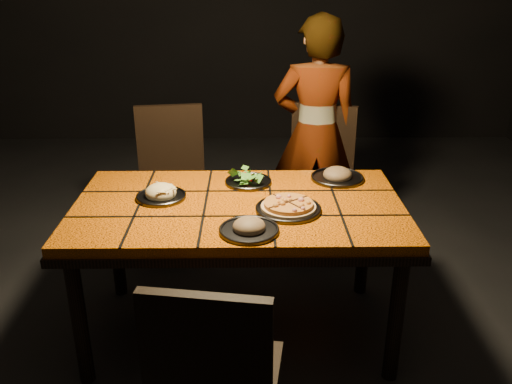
{
  "coord_description": "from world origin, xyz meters",
  "views": [
    {
      "loc": [
        0.05,
        -2.41,
        1.82
      ],
      "look_at": [
        0.09,
        -0.03,
        0.82
      ],
      "focal_mm": 38.0,
      "sensor_mm": 36.0,
      "label": 1
    }
  ],
  "objects_px": {
    "diner": "(316,134)",
    "plate_pizza": "(288,207)",
    "chair_far_right": "(319,169)",
    "chair_near": "(214,376)",
    "chair_far_left": "(172,171)",
    "plate_pasta": "(161,194)",
    "dining_table": "(239,218)"
  },
  "relations": [
    {
      "from": "chair_near",
      "to": "plate_pizza",
      "type": "relative_size",
      "value": 2.54
    },
    {
      "from": "chair_far_left",
      "to": "plate_pizza",
      "type": "xyz_separation_m",
      "value": [
        0.7,
        -1.05,
        0.21
      ]
    },
    {
      "from": "chair_far_left",
      "to": "chair_far_right",
      "type": "relative_size",
      "value": 1.01
    },
    {
      "from": "chair_near",
      "to": "chair_far_right",
      "type": "distance_m",
      "value": 2.05
    },
    {
      "from": "plate_pizza",
      "to": "plate_pasta",
      "type": "bearing_deg",
      "value": 165.83
    },
    {
      "from": "plate_pizza",
      "to": "diner",
      "type": "bearing_deg",
      "value": 77.26
    },
    {
      "from": "diner",
      "to": "plate_pizza",
      "type": "height_order",
      "value": "diner"
    },
    {
      "from": "chair_far_right",
      "to": "diner",
      "type": "xyz_separation_m",
      "value": [
        -0.03,
        0.07,
        0.22
      ]
    },
    {
      "from": "plate_pizza",
      "to": "plate_pasta",
      "type": "height_order",
      "value": "plate_pasta"
    },
    {
      "from": "dining_table",
      "to": "plate_pasta",
      "type": "distance_m",
      "value": 0.4
    },
    {
      "from": "dining_table",
      "to": "chair_far_left",
      "type": "xyz_separation_m",
      "value": [
        -0.46,
        0.96,
        -0.11
      ]
    },
    {
      "from": "dining_table",
      "to": "plate_pizza",
      "type": "bearing_deg",
      "value": -21.15
    },
    {
      "from": "chair_near",
      "to": "plate_pizza",
      "type": "height_order",
      "value": "chair_near"
    },
    {
      "from": "chair_far_right",
      "to": "plate_pizza",
      "type": "xyz_separation_m",
      "value": [
        -0.29,
        -1.09,
        0.21
      ]
    },
    {
      "from": "chair_far_left",
      "to": "diner",
      "type": "bearing_deg",
      "value": -1.37
    },
    {
      "from": "chair_near",
      "to": "plate_pasta",
      "type": "height_order",
      "value": "chair_near"
    },
    {
      "from": "diner",
      "to": "plate_pizza",
      "type": "xyz_separation_m",
      "value": [
        -0.26,
        -1.16,
        -0.01
      ]
    },
    {
      "from": "dining_table",
      "to": "diner",
      "type": "distance_m",
      "value": 1.18
    },
    {
      "from": "chair_far_right",
      "to": "plate_pizza",
      "type": "height_order",
      "value": "chair_far_right"
    },
    {
      "from": "plate_pizza",
      "to": "plate_pasta",
      "type": "xyz_separation_m",
      "value": [
        -0.62,
        0.16,
        0.0
      ]
    },
    {
      "from": "dining_table",
      "to": "chair_far_right",
      "type": "distance_m",
      "value": 1.14
    },
    {
      "from": "chair_far_left",
      "to": "chair_far_right",
      "type": "distance_m",
      "value": 0.99
    },
    {
      "from": "chair_near",
      "to": "diner",
      "type": "bearing_deg",
      "value": -96.82
    },
    {
      "from": "chair_near",
      "to": "plate_pasta",
      "type": "bearing_deg",
      "value": -63.92
    },
    {
      "from": "chair_near",
      "to": "chair_far_left",
      "type": "xyz_separation_m",
      "value": [
        -0.39,
        1.91,
        0.03
      ]
    },
    {
      "from": "chair_near",
      "to": "diner",
      "type": "xyz_separation_m",
      "value": [
        0.57,
        2.03,
        0.25
      ]
    },
    {
      "from": "chair_far_right",
      "to": "diner",
      "type": "height_order",
      "value": "diner"
    },
    {
      "from": "chair_near",
      "to": "plate_pizza",
      "type": "xyz_separation_m",
      "value": [
        0.31,
        0.87,
        0.24
      ]
    },
    {
      "from": "dining_table",
      "to": "plate_pizza",
      "type": "relative_size",
      "value": 4.45
    },
    {
      "from": "chair_far_left",
      "to": "diner",
      "type": "relative_size",
      "value": 0.63
    },
    {
      "from": "chair_far_left",
      "to": "chair_far_right",
      "type": "xyz_separation_m",
      "value": [
        0.98,
        0.05,
        -0.01
      ]
    },
    {
      "from": "chair_far_right",
      "to": "plate_pizza",
      "type": "distance_m",
      "value": 1.15
    }
  ]
}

